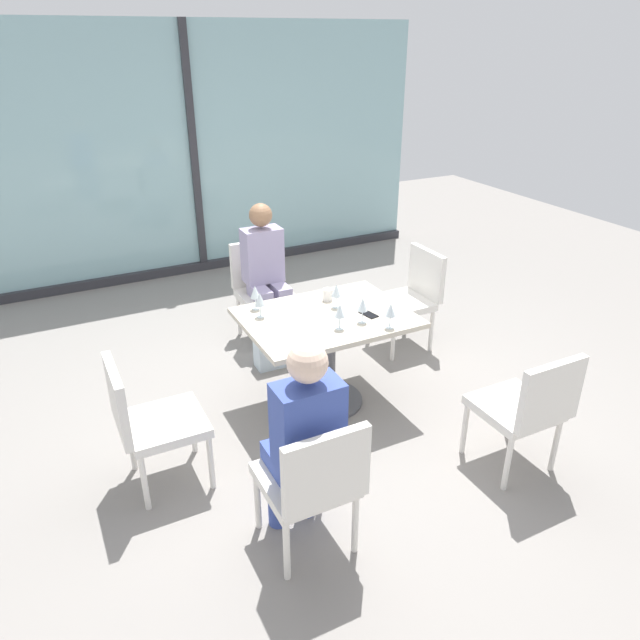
{
  "coord_description": "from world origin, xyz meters",
  "views": [
    {
      "loc": [
        -1.77,
        -3.37,
        2.55
      ],
      "look_at": [
        0.0,
        0.1,
        0.65
      ],
      "focal_mm": 33.04,
      "sensor_mm": 36.0,
      "label": 1
    }
  ],
  "objects_px": {
    "person_near_window": "(265,268)",
    "chair_front_left": "(313,480)",
    "chair_far_right": "(411,293)",
    "cell_phone_on_table": "(369,314)",
    "wine_glass_0": "(336,291)",
    "wine_glass_5": "(363,305)",
    "coffee_cup": "(328,294)",
    "person_front_left": "(303,436)",
    "wine_glass_2": "(391,310)",
    "wine_glass_3": "(255,292)",
    "wine_glass_1": "(340,311)",
    "chair_front_right": "(528,405)",
    "dining_table_main": "(326,339)",
    "chair_side_end": "(148,417)",
    "handbag_0": "(273,351)",
    "chair_near_window": "(262,285)",
    "wine_glass_4": "(260,300)"
  },
  "relations": [
    {
      "from": "wine_glass_1",
      "to": "cell_phone_on_table",
      "type": "height_order",
      "value": "wine_glass_1"
    },
    {
      "from": "chair_front_left",
      "to": "wine_glass_3",
      "type": "height_order",
      "value": "wine_glass_3"
    },
    {
      "from": "chair_front_left",
      "to": "person_front_left",
      "type": "xyz_separation_m",
      "value": [
        0.0,
        0.11,
        0.2
      ]
    },
    {
      "from": "chair_front_right",
      "to": "person_near_window",
      "type": "distance_m",
      "value": 2.53
    },
    {
      "from": "dining_table_main",
      "to": "chair_side_end",
      "type": "height_order",
      "value": "chair_side_end"
    },
    {
      "from": "chair_side_end",
      "to": "wine_glass_3",
      "type": "distance_m",
      "value": 1.22
    },
    {
      "from": "wine_glass_1",
      "to": "handbag_0",
      "type": "height_order",
      "value": "wine_glass_1"
    },
    {
      "from": "person_front_left",
      "to": "wine_glass_5",
      "type": "bearing_deg",
      "value": 46.13
    },
    {
      "from": "chair_front_right",
      "to": "wine_glass_3",
      "type": "bearing_deg",
      "value": 125.64
    },
    {
      "from": "chair_front_right",
      "to": "person_near_window",
      "type": "height_order",
      "value": "person_near_window"
    },
    {
      "from": "wine_glass_0",
      "to": "wine_glass_5",
      "type": "bearing_deg",
      "value": -81.49
    },
    {
      "from": "chair_front_right",
      "to": "chair_side_end",
      "type": "bearing_deg",
      "value": 156.13
    },
    {
      "from": "chair_front_right",
      "to": "wine_glass_2",
      "type": "xyz_separation_m",
      "value": [
        -0.44,
        0.89,
        0.37
      ]
    },
    {
      "from": "person_near_window",
      "to": "wine_glass_5",
      "type": "distance_m",
      "value": 1.38
    },
    {
      "from": "chair_near_window",
      "to": "chair_side_end",
      "type": "distance_m",
      "value": 2.1
    },
    {
      "from": "person_near_window",
      "to": "coffee_cup",
      "type": "distance_m",
      "value": 0.93
    },
    {
      "from": "chair_front_left",
      "to": "wine_glass_1",
      "type": "xyz_separation_m",
      "value": [
        0.72,
        1.04,
        0.37
      ]
    },
    {
      "from": "person_front_left",
      "to": "wine_glass_3",
      "type": "bearing_deg",
      "value": 77.64
    },
    {
      "from": "chair_far_right",
      "to": "person_front_left",
      "type": "height_order",
      "value": "person_front_left"
    },
    {
      "from": "wine_glass_5",
      "to": "chair_far_right",
      "type": "bearing_deg",
      "value": 37.37
    },
    {
      "from": "wine_glass_0",
      "to": "chair_front_right",
      "type": "bearing_deg",
      "value": -65.84
    },
    {
      "from": "coffee_cup",
      "to": "chair_far_right",
      "type": "bearing_deg",
      "value": 15.15
    },
    {
      "from": "person_near_window",
      "to": "chair_front_left",
      "type": "bearing_deg",
      "value": -106.91
    },
    {
      "from": "chair_side_end",
      "to": "chair_far_right",
      "type": "distance_m",
      "value": 2.6
    },
    {
      "from": "wine_glass_0",
      "to": "wine_glass_5",
      "type": "distance_m",
      "value": 0.3
    },
    {
      "from": "wine_glass_2",
      "to": "cell_phone_on_table",
      "type": "distance_m",
      "value": 0.28
    },
    {
      "from": "chair_far_right",
      "to": "cell_phone_on_table",
      "type": "distance_m",
      "value": 1.06
    },
    {
      "from": "wine_glass_0",
      "to": "person_front_left",
      "type": "bearing_deg",
      "value": -124.75
    },
    {
      "from": "chair_front_left",
      "to": "wine_glass_5",
      "type": "xyz_separation_m",
      "value": [
        0.91,
        1.05,
        0.37
      ]
    },
    {
      "from": "wine_glass_2",
      "to": "person_front_left",
      "type": "bearing_deg",
      "value": -142.78
    },
    {
      "from": "chair_far_right",
      "to": "person_near_window",
      "type": "bearing_deg",
      "value": 149.25
    },
    {
      "from": "dining_table_main",
      "to": "wine_glass_3",
      "type": "relative_size",
      "value": 6.39
    },
    {
      "from": "person_front_left",
      "to": "wine_glass_2",
      "type": "xyz_separation_m",
      "value": [
        1.03,
        0.78,
        0.16
      ]
    },
    {
      "from": "chair_front_right",
      "to": "coffee_cup",
      "type": "relative_size",
      "value": 9.67
    },
    {
      "from": "chair_front_right",
      "to": "handbag_0",
      "type": "bearing_deg",
      "value": 114.42
    },
    {
      "from": "chair_side_end",
      "to": "cell_phone_on_table",
      "type": "relative_size",
      "value": 6.04
    },
    {
      "from": "wine_glass_4",
      "to": "wine_glass_0",
      "type": "bearing_deg",
      "value": -10.56
    },
    {
      "from": "person_front_left",
      "to": "wine_glass_2",
      "type": "bearing_deg",
      "value": 37.22
    },
    {
      "from": "chair_far_right",
      "to": "wine_glass_5",
      "type": "distance_m",
      "value": 1.22
    },
    {
      "from": "chair_near_window",
      "to": "chair_far_right",
      "type": "height_order",
      "value": "same"
    },
    {
      "from": "person_near_window",
      "to": "coffee_cup",
      "type": "height_order",
      "value": "person_near_window"
    },
    {
      "from": "wine_glass_1",
      "to": "wine_glass_5",
      "type": "height_order",
      "value": "same"
    },
    {
      "from": "chair_near_window",
      "to": "chair_far_right",
      "type": "bearing_deg",
      "value": -34.77
    },
    {
      "from": "cell_phone_on_table",
      "to": "handbag_0",
      "type": "distance_m",
      "value": 1.09
    },
    {
      "from": "handbag_0",
      "to": "dining_table_main",
      "type": "bearing_deg",
      "value": -76.86
    },
    {
      "from": "chair_far_right",
      "to": "coffee_cup",
      "type": "relative_size",
      "value": 9.67
    },
    {
      "from": "chair_side_end",
      "to": "cell_phone_on_table",
      "type": "distance_m",
      "value": 1.67
    },
    {
      "from": "coffee_cup",
      "to": "dining_table_main",
      "type": "bearing_deg",
      "value": -119.68
    },
    {
      "from": "wine_glass_0",
      "to": "wine_glass_2",
      "type": "relative_size",
      "value": 1.0
    },
    {
      "from": "cell_phone_on_table",
      "to": "chair_side_end",
      "type": "bearing_deg",
      "value": 176.27
    }
  ]
}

